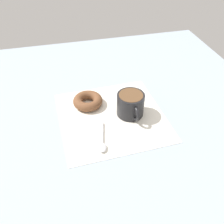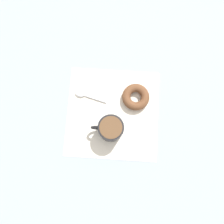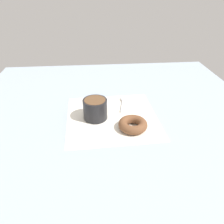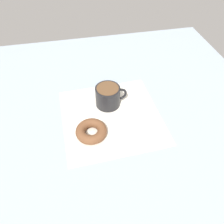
% 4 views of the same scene
% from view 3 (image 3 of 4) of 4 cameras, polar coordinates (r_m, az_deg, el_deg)
% --- Properties ---
extents(ground_plane, '(1.20, 1.20, 0.02)m').
position_cam_3_polar(ground_plane, '(0.85, 0.78, -1.94)').
color(ground_plane, '#99A8B7').
extents(napkin, '(0.36, 0.36, 0.00)m').
position_cam_3_polar(napkin, '(0.85, -0.00, -1.24)').
color(napkin, white).
rests_on(napkin, ground_plane).
extents(coffee_cup, '(0.12, 0.09, 0.08)m').
position_cam_3_polar(coffee_cup, '(0.82, -4.41, 0.87)').
color(coffee_cup, black).
rests_on(coffee_cup, napkin).
extents(donut, '(0.10, 0.10, 0.03)m').
position_cam_3_polar(donut, '(0.78, 5.46, -3.26)').
color(donut, brown).
rests_on(donut, napkin).
extents(spoon, '(0.13, 0.04, 0.01)m').
position_cam_3_polar(spoon, '(0.95, 2.83, 2.97)').
color(spoon, silver).
rests_on(spoon, napkin).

